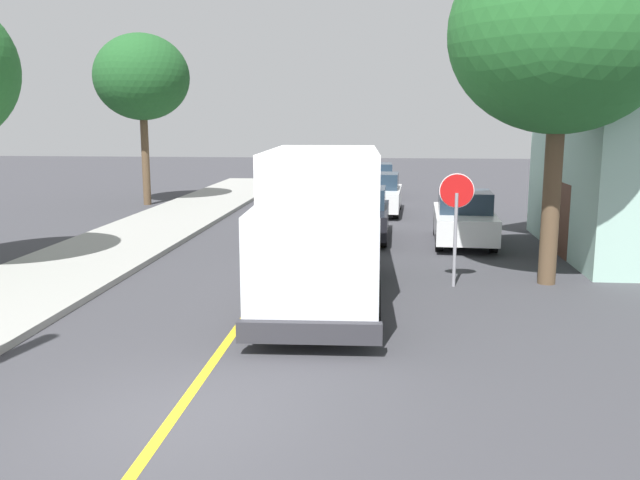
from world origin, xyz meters
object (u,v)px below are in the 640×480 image
object	(u,v)px
parked_car_far	(376,181)
street_tree_down_block	(142,78)
parked_van_across	(464,219)
box_truck	(322,217)
parked_car_near	(360,215)
parked_car_mid	(379,194)
stop_sign	(456,208)
street_tree_far_side	(562,32)

from	to	relation	value
parked_car_far	street_tree_down_block	distance (m)	12.25
parked_van_across	street_tree_down_block	world-z (taller)	street_tree_down_block
box_truck	parked_car_near	xyz separation A→B (m)	(0.57, 7.36, -0.97)
box_truck	parked_car_mid	size ratio (longest dim) A/B	1.62
box_truck	parked_car_mid	world-z (taller)	box_truck
stop_sign	street_tree_far_side	bearing A→B (deg)	12.23
parked_van_across	street_tree_down_block	size ratio (longest dim) A/B	0.59
parked_car_far	parked_van_across	distance (m)	13.07
parked_car_mid	stop_sign	size ratio (longest dim) A/B	1.69
box_truck	parked_van_across	bearing A→B (deg)	60.50
street_tree_down_block	stop_sign	bearing A→B (deg)	-48.22
street_tree_down_block	street_tree_far_side	bearing A→B (deg)	-42.51
parked_car_mid	parked_van_across	distance (m)	7.11
parked_car_far	parked_car_near	bearing A→B (deg)	-91.40
street_tree_down_block	parked_car_near	bearing A→B (deg)	-37.90
street_tree_far_side	street_tree_down_block	distance (m)	20.01
parked_car_mid	parked_car_near	bearing A→B (deg)	-94.94
box_truck	street_tree_far_side	bearing A→B (deg)	17.83
street_tree_far_side	street_tree_down_block	xyz separation A→B (m)	(-14.75, 13.52, -0.10)
parked_car_mid	street_tree_down_block	world-z (taller)	street_tree_down_block
box_truck	parked_car_mid	distance (m)	13.43
parked_car_far	stop_sign	distance (m)	18.47
parked_car_mid	parked_van_across	world-z (taller)	same
street_tree_far_side	street_tree_down_block	world-z (taller)	street_tree_far_side
parked_van_across	street_tree_far_side	distance (m)	7.27
box_truck	parked_car_far	world-z (taller)	box_truck
parked_car_far	street_tree_down_block	world-z (taller)	street_tree_down_block
parked_car_mid	parked_van_across	bearing A→B (deg)	-67.20
parked_car_mid	parked_van_across	size ratio (longest dim) A/B	1.00
stop_sign	parked_car_near	bearing A→B (deg)	111.58
street_tree_down_block	box_truck	bearing A→B (deg)	-57.98
parked_car_mid	parked_van_across	xyz separation A→B (m)	(2.76, -6.56, 0.00)
stop_sign	street_tree_down_block	world-z (taller)	street_tree_down_block
parked_van_across	street_tree_far_side	size ratio (longest dim) A/B	0.55
parked_car_far	street_tree_far_side	bearing A→B (deg)	-76.21
parked_car_far	parked_van_across	xyz separation A→B (m)	(2.98, -12.73, 0.00)
stop_sign	street_tree_far_side	world-z (taller)	street_tree_far_side
parked_car_near	stop_sign	xyz separation A→B (m)	(2.44, -6.16, 1.06)
street_tree_far_side	parked_car_mid	bearing A→B (deg)	109.61
box_truck	street_tree_down_block	bearing A→B (deg)	122.02
parked_van_across	box_truck	bearing A→B (deg)	-119.50
box_truck	street_tree_down_block	world-z (taller)	street_tree_down_block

